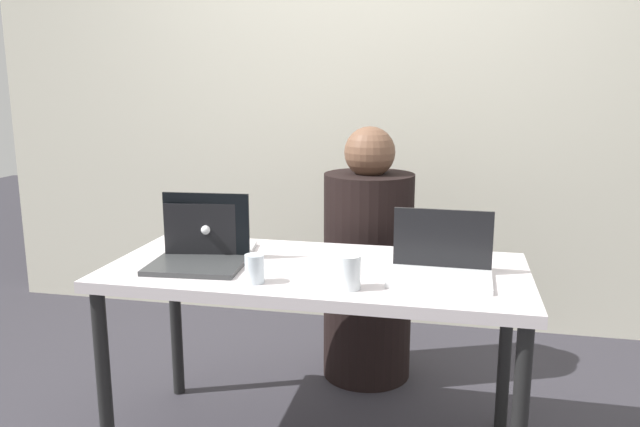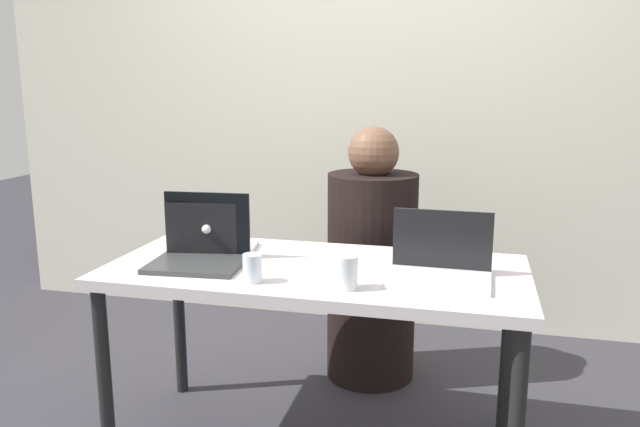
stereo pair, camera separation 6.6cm
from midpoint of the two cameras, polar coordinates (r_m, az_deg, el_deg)
name	(u,v)px [view 2 (the right image)]	position (r m, az deg, el deg)	size (l,w,h in m)	color
back_wall	(377,119)	(3.52, 5.81, 8.56)	(4.50, 0.10, 2.32)	beige
desk	(315,285)	(2.26, 0.42, -6.60)	(1.49, 0.68, 0.72)	silver
person_at_center	(372,269)	(2.89, 5.38, -5.05)	(0.46, 0.46, 1.17)	black
laptop_front_left	(200,249)	(2.30, -10.09, -3.22)	(0.35, 0.30, 0.25)	#363839
laptop_back_left	(212,241)	(2.43, -9.06, -2.54)	(0.35, 0.27, 0.21)	silver
laptop_front_right	(440,265)	(2.13, 11.75, -4.66)	(0.34, 0.26, 0.22)	silver
water_glass_left	(253,270)	(2.06, -5.28, -5.17)	(0.06, 0.06, 0.09)	silver
water_glass_right	(346,275)	(1.99, 3.39, -5.61)	(0.07, 0.07, 0.11)	white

